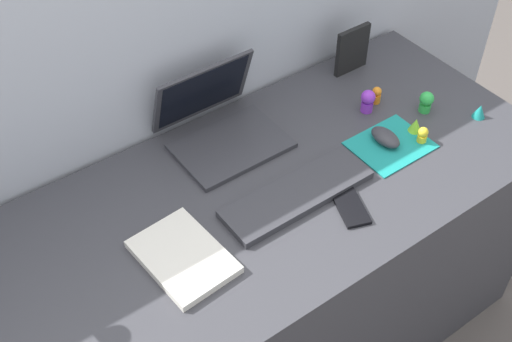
{
  "coord_description": "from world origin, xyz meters",
  "views": [
    {
      "loc": [
        -0.64,
        -0.94,
        1.97
      ],
      "look_at": [
        0.03,
        0.0,
        0.83
      ],
      "focal_mm": 46.42,
      "sensor_mm": 36.0,
      "label": 1
    }
  ],
  "objects_px": {
    "toy_figurine_purple": "(368,100)",
    "toy_figurine_lime": "(415,125)",
    "picture_frame": "(352,50)",
    "keyboard": "(297,194)",
    "laptop": "(218,121)",
    "mouse": "(385,137)",
    "toy_figurine_orange": "(376,95)",
    "notebook_pad": "(183,257)",
    "toy_figurine_yellow": "(423,135)",
    "toy_figurine_green": "(426,101)",
    "cell_phone": "(350,207)",
    "toy_figurine_teal": "(480,111)"
  },
  "relations": [
    {
      "from": "toy_figurine_purple",
      "to": "toy_figurine_lime",
      "type": "xyz_separation_m",
      "value": [
        0.05,
        -0.15,
        -0.02
      ]
    },
    {
      "from": "picture_frame",
      "to": "keyboard",
      "type": "bearing_deg",
      "value": -145.19
    },
    {
      "from": "laptop",
      "to": "picture_frame",
      "type": "xyz_separation_m",
      "value": [
        0.51,
        0.02,
        0.02
      ]
    },
    {
      "from": "keyboard",
      "to": "picture_frame",
      "type": "relative_size",
      "value": 2.73
    },
    {
      "from": "mouse",
      "to": "toy_figurine_orange",
      "type": "distance_m",
      "value": 0.18
    },
    {
      "from": "notebook_pad",
      "to": "toy_figurine_yellow",
      "type": "distance_m",
      "value": 0.75
    },
    {
      "from": "toy_figurine_green",
      "to": "toy_figurine_yellow",
      "type": "relative_size",
      "value": 1.3
    },
    {
      "from": "toy_figurine_yellow",
      "to": "toy_figurine_lime",
      "type": "xyz_separation_m",
      "value": [
        0.02,
        0.04,
        -0.0
      ]
    },
    {
      "from": "keyboard",
      "to": "toy_figurine_lime",
      "type": "distance_m",
      "value": 0.43
    },
    {
      "from": "mouse",
      "to": "picture_frame",
      "type": "distance_m",
      "value": 0.35
    },
    {
      "from": "cell_phone",
      "to": "toy_figurine_green",
      "type": "bearing_deg",
      "value": 40.23
    },
    {
      "from": "mouse",
      "to": "toy_figurine_green",
      "type": "height_order",
      "value": "toy_figurine_green"
    },
    {
      "from": "keyboard",
      "to": "toy_figurine_green",
      "type": "bearing_deg",
      "value": 5.67
    },
    {
      "from": "keyboard",
      "to": "cell_phone",
      "type": "distance_m",
      "value": 0.14
    },
    {
      "from": "notebook_pad",
      "to": "picture_frame",
      "type": "height_order",
      "value": "picture_frame"
    },
    {
      "from": "toy_figurine_teal",
      "to": "toy_figurine_lime",
      "type": "relative_size",
      "value": 0.92
    },
    {
      "from": "toy_figurine_lime",
      "to": "picture_frame",
      "type": "bearing_deg",
      "value": 81.32
    },
    {
      "from": "cell_phone",
      "to": "toy_figurine_yellow",
      "type": "bearing_deg",
      "value": 31.99
    },
    {
      "from": "notebook_pad",
      "to": "toy_figurine_lime",
      "type": "xyz_separation_m",
      "value": [
        0.76,
        0.01,
        0.01
      ]
    },
    {
      "from": "cell_phone",
      "to": "keyboard",
      "type": "bearing_deg",
      "value": 146.82
    },
    {
      "from": "cell_phone",
      "to": "picture_frame",
      "type": "distance_m",
      "value": 0.59
    },
    {
      "from": "laptop",
      "to": "cell_phone",
      "type": "distance_m",
      "value": 0.44
    },
    {
      "from": "notebook_pad",
      "to": "toy_figurine_lime",
      "type": "relative_size",
      "value": 5.3
    },
    {
      "from": "keyboard",
      "to": "toy_figurine_orange",
      "type": "height_order",
      "value": "toy_figurine_orange"
    },
    {
      "from": "toy_figurine_yellow",
      "to": "laptop",
      "type": "bearing_deg",
      "value": 141.44
    },
    {
      "from": "keyboard",
      "to": "toy_figurine_teal",
      "type": "height_order",
      "value": "toy_figurine_teal"
    },
    {
      "from": "toy_figurine_orange",
      "to": "toy_figurine_lime",
      "type": "distance_m",
      "value": 0.16
    },
    {
      "from": "laptop",
      "to": "notebook_pad",
      "type": "distance_m",
      "value": 0.44
    },
    {
      "from": "toy_figurine_yellow",
      "to": "keyboard",
      "type": "bearing_deg",
      "value": 174.48
    },
    {
      "from": "toy_figurine_orange",
      "to": "laptop",
      "type": "bearing_deg",
      "value": 162.35
    },
    {
      "from": "mouse",
      "to": "toy_figurine_yellow",
      "type": "xyz_separation_m",
      "value": [
        0.09,
        -0.06,
        0.0
      ]
    },
    {
      "from": "picture_frame",
      "to": "toy_figurine_green",
      "type": "height_order",
      "value": "picture_frame"
    },
    {
      "from": "toy_figurine_green",
      "to": "keyboard",
      "type": "bearing_deg",
      "value": -174.33
    },
    {
      "from": "laptop",
      "to": "keyboard",
      "type": "height_order",
      "value": "laptop"
    },
    {
      "from": "keyboard",
      "to": "picture_frame",
      "type": "distance_m",
      "value": 0.58
    },
    {
      "from": "toy_figurine_orange",
      "to": "toy_figurine_green",
      "type": "bearing_deg",
      "value": -52.55
    },
    {
      "from": "mouse",
      "to": "cell_phone",
      "type": "relative_size",
      "value": 0.75
    },
    {
      "from": "toy_figurine_green",
      "to": "toy_figurine_yellow",
      "type": "bearing_deg",
      "value": -139.59
    },
    {
      "from": "mouse",
      "to": "cell_phone",
      "type": "distance_m",
      "value": 0.27
    },
    {
      "from": "keyboard",
      "to": "notebook_pad",
      "type": "distance_m",
      "value": 0.34
    },
    {
      "from": "toy_figurine_purple",
      "to": "toy_figurine_yellow",
      "type": "bearing_deg",
      "value": -81.11
    },
    {
      "from": "mouse",
      "to": "toy_figurine_yellow",
      "type": "relative_size",
      "value": 1.9
    },
    {
      "from": "keyboard",
      "to": "toy_figurine_yellow",
      "type": "bearing_deg",
      "value": -5.52
    },
    {
      "from": "mouse",
      "to": "toy_figurine_purple",
      "type": "xyz_separation_m",
      "value": [
        0.06,
        0.13,
        0.02
      ]
    },
    {
      "from": "cell_phone",
      "to": "toy_figurine_orange",
      "type": "distance_m",
      "value": 0.44
    },
    {
      "from": "picture_frame",
      "to": "toy_figurine_yellow",
      "type": "bearing_deg",
      "value": -100.12
    },
    {
      "from": "laptop",
      "to": "toy_figurine_green",
      "type": "distance_m",
      "value": 0.61
    },
    {
      "from": "laptop",
      "to": "cell_phone",
      "type": "xyz_separation_m",
      "value": [
        0.11,
        -0.42,
        -0.05
      ]
    },
    {
      "from": "cell_phone",
      "to": "picture_frame",
      "type": "bearing_deg",
      "value": 68.11
    },
    {
      "from": "keyboard",
      "to": "cell_phone",
      "type": "xyz_separation_m",
      "value": [
        0.08,
        -0.11,
        -0.01
      ]
    }
  ]
}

